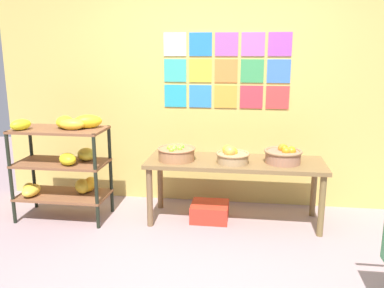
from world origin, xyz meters
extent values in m
plane|color=gray|center=(0.00, 0.00, 0.00)|extent=(9.46, 9.46, 0.00)
cube|color=tan|center=(0.00, 1.76, 1.48)|extent=(4.89, 0.06, 2.95)
cube|color=white|center=(-0.40, 1.72, 1.79)|extent=(0.25, 0.01, 0.25)
cube|color=blue|center=(-0.12, 1.72, 1.79)|extent=(0.25, 0.01, 0.25)
cube|color=#A353A6|center=(0.16, 1.72, 1.79)|extent=(0.25, 0.01, 0.25)
cube|color=#AF59B0|center=(0.44, 1.72, 1.79)|extent=(0.25, 0.01, 0.25)
cube|color=#A347AC|center=(0.72, 1.72, 1.79)|extent=(0.25, 0.01, 0.25)
cube|color=#39B2A3|center=(-0.40, 1.72, 1.51)|extent=(0.25, 0.01, 0.25)
cube|color=yellow|center=(-0.12, 1.72, 1.51)|extent=(0.25, 0.01, 0.25)
cube|color=orange|center=(0.16, 1.72, 1.51)|extent=(0.25, 0.01, 0.25)
cube|color=#389351|center=(0.44, 1.72, 1.51)|extent=(0.25, 0.01, 0.25)
cube|color=#3C70C6|center=(0.72, 1.72, 1.51)|extent=(0.25, 0.01, 0.25)
cube|color=#27A0B8|center=(-0.40, 1.72, 1.23)|extent=(0.25, 0.01, 0.25)
cube|color=#2D80D3|center=(-0.12, 1.72, 1.23)|extent=(0.25, 0.01, 0.25)
cube|color=gold|center=(0.16, 1.72, 1.23)|extent=(0.25, 0.01, 0.25)
cube|color=#D43441|center=(0.44, 1.72, 1.23)|extent=(0.25, 0.01, 0.25)
cube|color=#E13A39|center=(0.72, 1.72, 1.23)|extent=(0.25, 0.01, 0.25)
cylinder|color=black|center=(-1.92, 0.83, 0.48)|extent=(0.04, 0.04, 0.96)
cylinder|color=black|center=(-1.03, 0.83, 0.48)|extent=(0.04, 0.04, 0.96)
cylinder|color=black|center=(-1.92, 1.26, 0.48)|extent=(0.04, 0.04, 0.96)
cylinder|color=black|center=(-1.03, 1.26, 0.48)|extent=(0.04, 0.04, 0.96)
cube|color=brown|center=(-1.47, 1.04, 0.25)|extent=(0.93, 0.46, 0.02)
ellipsoid|color=gold|center=(-1.29, 1.10, 0.33)|extent=(0.24, 0.27, 0.15)
ellipsoid|color=yellow|center=(-1.78, 0.95, 0.31)|extent=(0.17, 0.28, 0.11)
ellipsoid|color=yellow|center=(-1.24, 1.18, 0.33)|extent=(0.14, 0.29, 0.14)
ellipsoid|color=yellow|center=(-1.81, 0.98, 0.32)|extent=(0.24, 0.25, 0.12)
cube|color=brown|center=(-1.47, 1.04, 0.59)|extent=(0.93, 0.46, 0.02)
ellipsoid|color=gold|center=(-1.25, 1.15, 0.67)|extent=(0.29, 0.32, 0.12)
ellipsoid|color=yellow|center=(-1.36, 0.94, 0.67)|extent=(0.26, 0.25, 0.12)
cube|color=brown|center=(-1.47, 1.04, 0.94)|extent=(0.93, 0.46, 0.02)
ellipsoid|color=yellow|center=(-1.19, 1.10, 1.02)|extent=(0.32, 0.27, 0.14)
ellipsoid|color=yellow|center=(-1.81, 0.91, 1.01)|extent=(0.21, 0.25, 0.11)
ellipsoid|color=yellow|center=(-1.43, 1.09, 1.02)|extent=(0.19, 0.25, 0.12)
ellipsoid|color=yellow|center=(-1.31, 0.99, 1.01)|extent=(0.26, 0.15, 0.11)
cube|color=brown|center=(0.30, 1.20, 0.62)|extent=(1.77, 0.61, 0.04)
cylinder|color=brown|center=(-0.53, 0.95, 0.30)|extent=(0.06, 0.06, 0.60)
cylinder|color=brown|center=(1.12, 0.95, 0.30)|extent=(0.06, 0.06, 0.60)
cylinder|color=brown|center=(-0.53, 1.44, 0.30)|extent=(0.06, 0.06, 0.60)
cylinder|color=brown|center=(1.12, 1.44, 0.30)|extent=(0.06, 0.06, 0.60)
cylinder|color=#9D6B51|center=(0.76, 1.18, 0.70)|extent=(0.34, 0.34, 0.12)
torus|color=#986F4A|center=(0.76, 1.18, 0.76)|extent=(0.37, 0.37, 0.03)
sphere|color=orange|center=(0.84, 1.18, 0.78)|extent=(0.08, 0.08, 0.08)
sphere|color=orange|center=(0.79, 1.14, 0.77)|extent=(0.08, 0.08, 0.08)
sphere|color=orange|center=(0.76, 1.22, 0.78)|extent=(0.09, 0.09, 0.09)
sphere|color=orange|center=(0.80, 1.14, 0.77)|extent=(0.08, 0.08, 0.08)
sphere|color=orange|center=(0.84, 1.16, 0.77)|extent=(0.09, 0.09, 0.09)
sphere|color=orange|center=(0.78, 1.20, 0.78)|extent=(0.08, 0.08, 0.08)
cylinder|color=#A36F47|center=(-0.29, 1.14, 0.70)|extent=(0.36, 0.36, 0.12)
torus|color=#AB7149|center=(-0.29, 1.14, 0.76)|extent=(0.38, 0.38, 0.02)
sphere|color=#85CF3F|center=(-0.31, 1.08, 0.77)|extent=(0.05, 0.05, 0.05)
sphere|color=#84CE31|center=(-0.32, 1.02, 0.78)|extent=(0.05, 0.05, 0.05)
sphere|color=#83CF37|center=(-0.25, 1.10, 0.78)|extent=(0.05, 0.05, 0.05)
sphere|color=#71D331|center=(-0.24, 1.18, 0.77)|extent=(0.05, 0.05, 0.05)
sphere|color=#7FD039|center=(-0.31, 1.14, 0.78)|extent=(0.05, 0.05, 0.05)
sphere|color=#86C230|center=(-0.35, 1.11, 0.77)|extent=(0.06, 0.06, 0.06)
cylinder|color=#A68559|center=(0.28, 1.09, 0.69)|extent=(0.30, 0.30, 0.10)
torus|color=#AB8353|center=(0.28, 1.09, 0.74)|extent=(0.33, 0.33, 0.02)
sphere|color=gold|center=(0.25, 1.07, 0.77)|extent=(0.11, 0.11, 0.11)
sphere|color=gold|center=(0.22, 1.13, 0.77)|extent=(0.10, 0.10, 0.10)
sphere|color=gold|center=(0.27, 1.11, 0.76)|extent=(0.10, 0.10, 0.10)
cube|color=red|center=(0.05, 1.19, 0.09)|extent=(0.38, 0.35, 0.17)
camera|label=1|loc=(0.41, -2.73, 1.73)|focal=37.75mm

